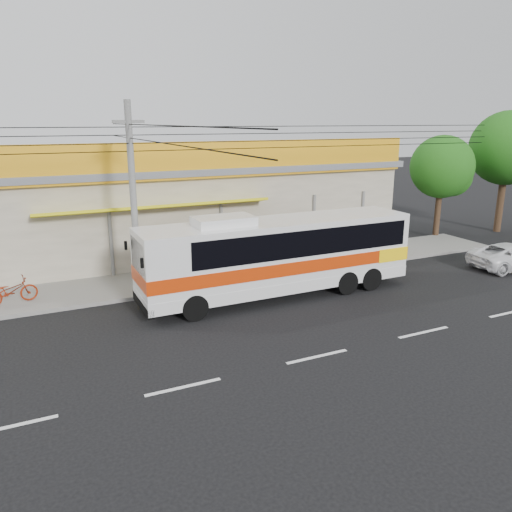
{
  "coord_description": "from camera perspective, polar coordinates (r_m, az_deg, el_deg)",
  "views": [
    {
      "loc": [
        -7.17,
        -13.6,
        6.58
      ],
      "look_at": [
        0.17,
        2.0,
        1.88
      ],
      "focal_mm": 35.0,
      "sensor_mm": 36.0,
      "label": 1
    }
  ],
  "objects": [
    {
      "name": "lane_markings",
      "position": [
        14.76,
        7.01,
        -11.35
      ],
      "size": [
        50.0,
        0.12,
        0.01
      ],
      "primitive_type": null,
      "color": "silver",
      "rests_on": "ground"
    },
    {
      "name": "coach_bus",
      "position": [
        19.04,
        3.04,
        0.57
      ],
      "size": [
        10.71,
        2.34,
        3.3
      ],
      "rotation": [
        0.0,
        0.0,
        0.01
      ],
      "color": "silver",
      "rests_on": "ground"
    },
    {
      "name": "storefront_building",
      "position": [
        26.49,
        -9.2,
        5.75
      ],
      "size": [
        22.6,
        9.2,
        5.7
      ],
      "color": "gray",
      "rests_on": "ground"
    },
    {
      "name": "ground",
      "position": [
        16.72,
        2.43,
        -7.95
      ],
      "size": [
        120.0,
        120.0,
        0.0
      ],
      "primitive_type": "plane",
      "color": "black",
      "rests_on": "ground"
    },
    {
      "name": "utility_pole",
      "position": [
        18.16,
        -14.26,
        12.94
      ],
      "size": [
        34.0,
        14.0,
        7.27
      ],
      "color": "#5F5F5D",
      "rests_on": "ground"
    },
    {
      "name": "sidewalk",
      "position": [
        21.86,
        -4.86,
        -2.13
      ],
      "size": [
        30.0,
        3.2,
        0.15
      ],
      "primitive_type": "cube",
      "color": "slate",
      "rests_on": "ground"
    },
    {
      "name": "tree_far",
      "position": [
        33.51,
        27.0,
        10.67
      ],
      "size": [
        4.33,
        4.33,
        7.17
      ],
      "color": "#312013",
      "rests_on": "ground"
    },
    {
      "name": "motorbike_red",
      "position": [
        20.07,
        -26.24,
        -3.63
      ],
      "size": [
        1.93,
        1.01,
        0.96
      ],
      "primitive_type": "imported",
      "rotation": [
        0.0,
        0.0,
        1.78
      ],
      "color": "maroon",
      "rests_on": "sidewalk"
    },
    {
      "name": "tree_near",
      "position": [
        30.33,
        20.69,
        9.28
      ],
      "size": [
        3.51,
        3.51,
        5.82
      ],
      "color": "#312013",
      "rests_on": "ground"
    }
  ]
}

